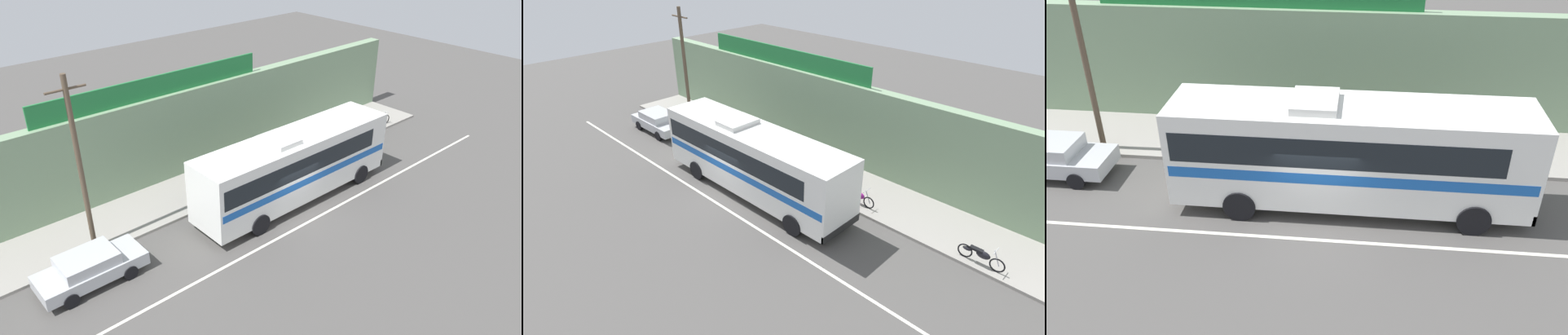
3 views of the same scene
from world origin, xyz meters
TOP-DOWN VIEW (x-y plane):
  - ground_plane at (0.00, 0.00)m, footprint 70.00×70.00m
  - sidewalk_slab at (0.00, 5.20)m, footprint 30.00×3.60m
  - storefront_facade at (0.00, 7.35)m, footprint 30.00×0.70m
  - storefront_billboard at (-2.98, 7.35)m, footprint 12.81×0.12m
  - road_center_stripe at (0.00, -0.80)m, footprint 30.00×0.14m
  - intercity_bus at (0.88, 1.23)m, footprint 11.30×2.67m
  - parked_car at (-9.70, 2.01)m, footprint 4.30×1.87m
  - utility_pole at (-8.68, 3.92)m, footprint 1.60×0.22m
  - motorcycle_red at (11.61, 3.79)m, footprint 1.92×0.56m
  - motorcycle_purple at (5.48, 3.99)m, footprint 1.84×0.56m
  - pedestrian_near_shop at (-2.78, 4.55)m, footprint 0.30×0.48m

SIDE VIEW (x-z plane):
  - ground_plane at x=0.00m, z-range 0.00..0.00m
  - road_center_stripe at x=0.00m, z-range 0.00..0.01m
  - sidewalk_slab at x=0.00m, z-range 0.00..0.14m
  - motorcycle_red at x=11.61m, z-range 0.09..1.04m
  - motorcycle_purple at x=5.48m, z-range 0.09..1.04m
  - parked_car at x=-9.70m, z-range 0.05..1.42m
  - pedestrian_near_shop at x=-2.78m, z-range 0.29..2.05m
  - intercity_bus at x=0.88m, z-range 0.17..3.96m
  - storefront_facade at x=0.00m, z-range 0.00..4.80m
  - utility_pole at x=-8.68m, z-range 0.27..8.18m
  - storefront_billboard at x=-2.98m, z-range 4.80..5.90m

